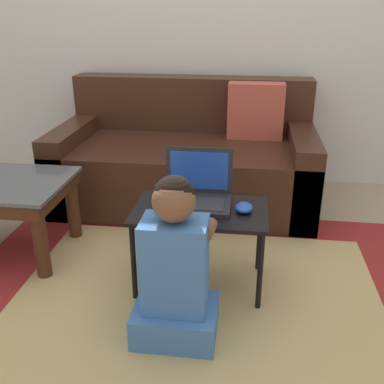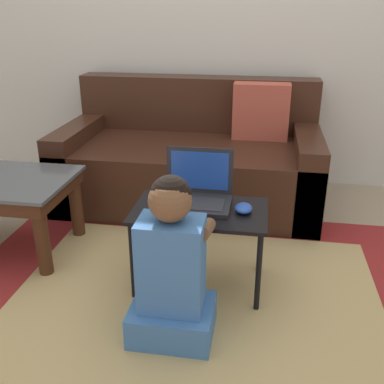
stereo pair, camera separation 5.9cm
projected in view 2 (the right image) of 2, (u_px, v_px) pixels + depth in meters
name	position (u px, v px, depth m)	size (l,w,h in m)	color
ground_plane	(182.00, 280.00, 2.17)	(16.00, 16.00, 0.00)	gray
wall_back	(220.00, 1.00, 3.01)	(9.00, 0.06, 2.50)	silver
area_rug	(193.00, 307.00, 1.97)	(2.29, 1.90, 0.01)	maroon
couch	(193.00, 160.00, 2.98)	(1.64, 0.88, 0.77)	#381E14
laptop_desk	(200.00, 219.00, 2.01)	(0.60, 0.36, 0.39)	black
laptop	(197.00, 196.00, 2.03)	(0.31, 0.23, 0.24)	#232328
computer_mouse	(244.00, 208.00, 1.96)	(0.08, 0.10, 0.04)	#234CB2
person_seated	(172.00, 270.00, 1.70)	(0.33, 0.37, 0.68)	#3D70B2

